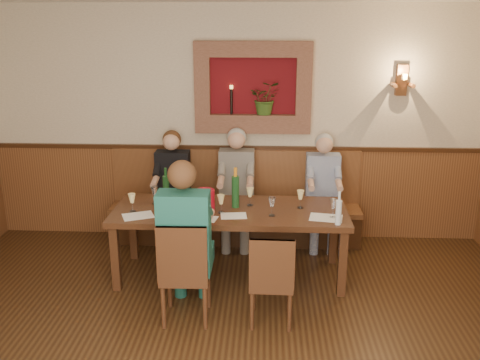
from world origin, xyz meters
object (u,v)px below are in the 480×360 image
object	(u,v)px
dining_table	(230,216)
person_bench_mid	(236,198)
bench	(235,215)
spittoon_bucket	(205,201)
person_bench_right	(322,201)
wine_bottle_green_b	(166,188)
chair_near_left	(186,291)
chair_near_right	(271,296)
water_bottle	(339,212)
person_chair_front	(187,251)
person_bench_left	(173,198)
wine_bottle_green_a	(235,191)

from	to	relation	value
dining_table	person_bench_mid	distance (m)	0.84
bench	spittoon_bucket	bearing A→B (deg)	-103.86
person_bench_right	wine_bottle_green_b	bearing A→B (deg)	-159.35
chair_near_left	person_bench_right	size ratio (longest dim) A/B	0.72
chair_near_right	water_bottle	bearing A→B (deg)	40.75
chair_near_right	wine_bottle_green_b	bearing A→B (deg)	137.54
bench	chair_near_left	xyz separation A→B (m)	(-0.34, -1.81, -0.05)
chair_near_left	spittoon_bucket	bearing A→B (deg)	82.15
person_bench_mid	wine_bottle_green_b	xyz separation A→B (m)	(-0.71, -0.65, 0.32)
person_bench_right	person_bench_mid	bearing A→B (deg)	-179.90
dining_table	person_bench_mid	world-z (taller)	person_bench_mid
dining_table	person_chair_front	xyz separation A→B (m)	(-0.34, -0.78, -0.05)
person_bench_left	person_chair_front	world-z (taller)	person_chair_front
wine_bottle_green_a	chair_near_right	bearing A→B (deg)	-68.66
chair_near_right	person_bench_left	bearing A→B (deg)	125.57
chair_near_left	person_chair_front	world-z (taller)	person_chair_front
dining_table	wine_bottle_green_b	xyz separation A→B (m)	(-0.69, 0.19, 0.23)
person_bench_left	wine_bottle_green_b	xyz separation A→B (m)	(0.05, -0.65, 0.34)
wine_bottle_green_a	person_bench_mid	bearing A→B (deg)	92.45
chair_near_right	wine_bottle_green_a	xyz separation A→B (m)	(-0.37, 0.95, 0.67)
dining_table	person_bench_right	distance (m)	1.34
person_bench_left	person_bench_mid	size ratio (longest dim) A/B	0.97
chair_near_left	person_chair_front	distance (m)	0.36
bench	water_bottle	size ratio (longest dim) A/B	9.12
water_bottle	person_bench_left	bearing A→B (deg)	146.17
bench	chair_near_right	world-z (taller)	bench
bench	person_chair_front	size ratio (longest dim) A/B	2.00
bench	wine_bottle_green_a	bearing A→B (deg)	-86.60
person_bench_mid	chair_near_left	bearing A→B (deg)	-101.96
chair_near_right	wine_bottle_green_a	bearing A→B (deg)	112.78
bench	wine_bottle_green_b	world-z (taller)	wine_bottle_green_b
person_bench_left	wine_bottle_green_b	distance (m)	0.74
person_chair_front	water_bottle	xyz separation A→B (m)	(1.40, 0.41, 0.25)
dining_table	water_bottle	distance (m)	1.14
dining_table	person_bench_right	size ratio (longest dim) A/B	1.77
chair_near_right	water_bottle	distance (m)	1.03
person_bench_right	wine_bottle_green_b	world-z (taller)	person_bench_right
person_bench_left	water_bottle	bearing A→B (deg)	-33.83
wine_bottle_green_a	dining_table	bearing A→B (deg)	-127.93
dining_table	chair_near_left	size ratio (longest dim) A/B	2.47
wine_bottle_green_b	water_bottle	size ratio (longest dim) A/B	1.15
wine_bottle_green_a	person_bench_left	bearing A→B (deg)	135.89
wine_bottle_green_b	water_bottle	xyz separation A→B (m)	(1.75, -0.56, -0.02)
chair_near_left	chair_near_right	xyz separation A→B (m)	(0.77, -0.01, -0.03)
chair_near_right	person_bench_left	size ratio (longest dim) A/B	0.63
bench	person_bench_left	size ratio (longest dim) A/B	2.19
person_bench_left	person_bench_mid	world-z (taller)	person_bench_mid
wine_bottle_green_a	water_bottle	distance (m)	1.09
person_bench_right	wine_bottle_green_b	size ratio (longest dim) A/B	3.59
person_bench_left	wine_bottle_green_b	size ratio (longest dim) A/B	3.63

